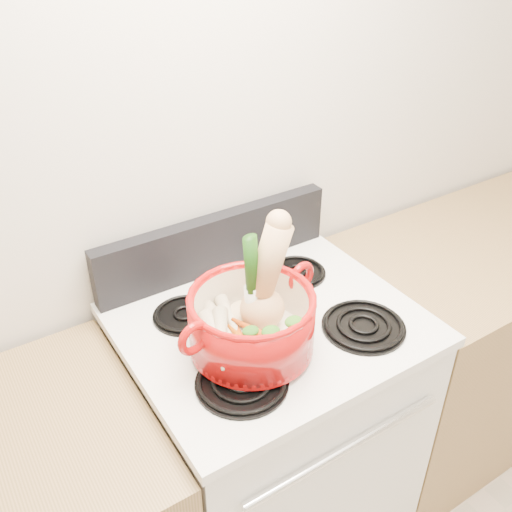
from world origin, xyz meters
TOP-DOWN VIEW (x-y plane):
  - wall_back at (0.00, 1.75)m, footprint 3.50×0.02m
  - stove_body at (0.00, 1.40)m, footprint 0.76×0.65m
  - cooktop at (0.00, 1.40)m, footprint 0.78×0.67m
  - control_backsplash at (0.00, 1.70)m, footprint 0.76×0.05m
  - oven_handle at (0.00, 1.06)m, footprint 0.60×0.02m
  - counter_right at (1.07, 1.40)m, footprint 1.36×0.65m
  - burner_front_left at (-0.19, 1.24)m, footprint 0.22×0.22m
  - burner_front_right at (0.19, 1.24)m, footprint 0.22×0.22m
  - burner_back_left at (-0.19, 1.54)m, footprint 0.17×0.17m
  - burner_back_right at (0.19, 1.54)m, footprint 0.17×0.17m
  - dutch_oven at (-0.11, 1.32)m, footprint 0.36×0.36m
  - pot_handle_left at (-0.28, 1.29)m, footprint 0.09×0.04m
  - pot_handle_right at (0.06, 1.36)m, footprint 0.09×0.04m
  - squash at (-0.06, 1.35)m, footprint 0.22×0.18m
  - leek at (-0.09, 1.35)m, footprint 0.06×0.07m
  - ginger at (-0.10, 1.39)m, footprint 0.11×0.10m
  - parsnip_0 at (-0.16, 1.36)m, footprint 0.04×0.20m
  - parsnip_1 at (-0.20, 1.32)m, footprint 0.06×0.20m
  - parsnip_2 at (-0.14, 1.37)m, footprint 0.07×0.18m
  - parsnip_3 at (-0.20, 1.32)m, footprint 0.12×0.18m
  - carrot_0 at (-0.15, 1.28)m, footprint 0.05×0.17m
  - carrot_1 at (-0.16, 1.29)m, footprint 0.07×0.15m
  - carrot_2 at (-0.11, 1.28)m, footprint 0.10×0.18m

SIDE VIEW (x-z plane):
  - counter_right at x=1.07m, z-range 0.00..0.90m
  - stove_body at x=0.00m, z-range 0.00..0.92m
  - oven_handle at x=0.00m, z-range 0.77..0.79m
  - cooktop at x=0.00m, z-range 0.92..0.95m
  - burner_front_left at x=-0.19m, z-range 0.95..0.97m
  - burner_front_right at x=0.19m, z-range 0.95..0.97m
  - burner_back_left at x=-0.19m, z-range 0.95..0.97m
  - burner_back_right at x=0.19m, z-range 0.95..0.97m
  - carrot_0 at x=-0.15m, z-range 1.00..1.05m
  - carrot_1 at x=-0.16m, z-range 1.00..1.04m
  - parsnip_0 at x=-0.16m, z-range 0.99..1.05m
  - ginger at x=-0.10m, z-range 1.00..1.05m
  - parsnip_1 at x=-0.20m, z-range 1.00..1.06m
  - carrot_2 at x=-0.11m, z-range 1.01..1.06m
  - parsnip_2 at x=-0.14m, z-range 1.01..1.06m
  - control_backsplash at x=0.00m, z-range 0.95..1.13m
  - parsnip_3 at x=-0.20m, z-range 1.01..1.07m
  - dutch_oven at x=-0.11m, z-range 0.97..1.12m
  - pot_handle_left at x=-0.28m, z-range 1.05..1.14m
  - pot_handle_right at x=0.06m, z-range 1.05..1.14m
  - leek at x=-0.09m, z-range 1.00..1.27m
  - squash at x=-0.06m, z-range 0.99..1.30m
  - wall_back at x=0.00m, z-range 0.00..2.60m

